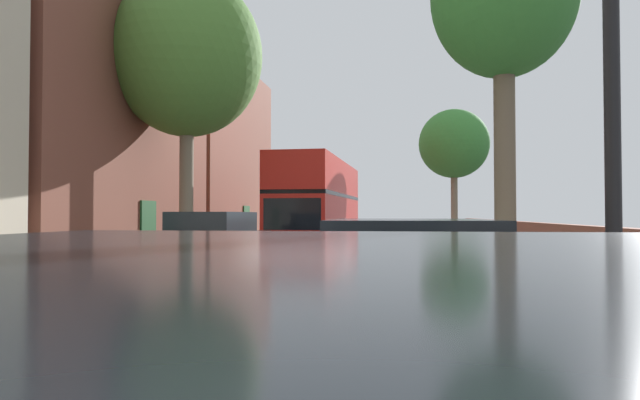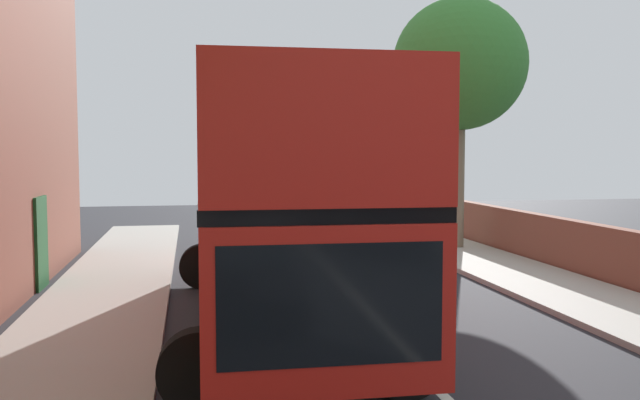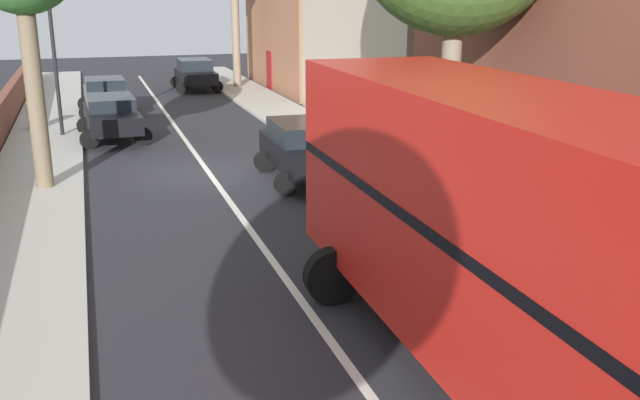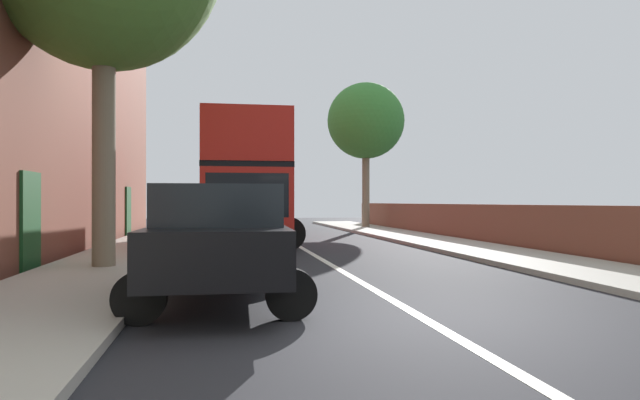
# 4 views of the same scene
# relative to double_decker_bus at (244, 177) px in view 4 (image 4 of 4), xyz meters

# --- Properties ---
(ground_plane) EXTENTS (84.00, 84.00, 0.00)m
(ground_plane) POSITION_rel_double_decker_bus_xyz_m (1.70, -13.60, -2.35)
(ground_plane) COLOR #28282D
(road_centre_line) EXTENTS (0.16, 54.00, 0.01)m
(road_centre_line) POSITION_rel_double_decker_bus_xyz_m (1.70, -13.60, -2.35)
(road_centre_line) COLOR silver
(road_centre_line) RESTS_ON ground
(double_decker_bus) EXTENTS (3.72, 11.01, 4.06)m
(double_decker_bus) POSITION_rel_double_decker_bus_xyz_m (0.00, 0.00, 0.00)
(double_decker_bus) COLOR red
(double_decker_bus) RESTS_ON ground
(parked_car_black_left_1) EXTENTS (2.53, 4.45, 1.68)m
(parked_car_black_left_1) POSITION_rel_double_decker_bus_xyz_m (-0.80, -11.95, -1.40)
(parked_car_black_left_1) COLOR black
(parked_car_black_left_1) RESTS_ON ground
(street_tree_right_1) EXTENTS (4.14, 4.14, 7.75)m
(street_tree_right_1) POSITION_rel_double_decker_bus_xyz_m (6.83, 8.21, 3.44)
(street_tree_right_1) COLOR #7A6B56
(street_tree_right_1) RESTS_ON sidewalk_right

